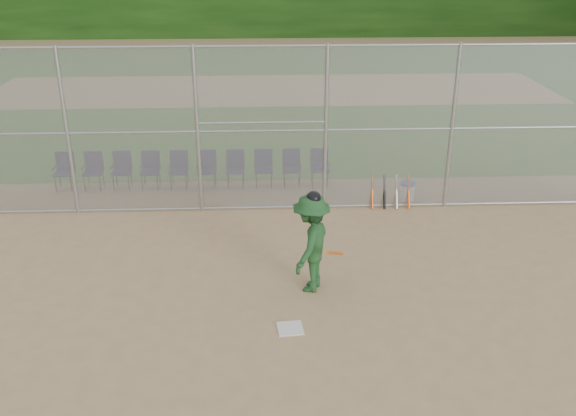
{
  "coord_description": "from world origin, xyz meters",
  "views": [
    {
      "loc": [
        -0.53,
        -9.49,
        6.28
      ],
      "look_at": [
        0.0,
        2.5,
        1.1
      ],
      "focal_mm": 40.0,
      "sensor_mm": 36.0,
      "label": 1
    }
  ],
  "objects_px": {
    "batter_at_plate": "(311,243)",
    "water_cooler": "(407,191)",
    "home_plate": "(290,328)",
    "chair_0": "(64,172)"
  },
  "relations": [
    {
      "from": "batter_at_plate",
      "to": "water_cooler",
      "type": "height_order",
      "value": "batter_at_plate"
    },
    {
      "from": "water_cooler",
      "to": "chair_0",
      "type": "distance_m",
      "value": 8.95
    },
    {
      "from": "batter_at_plate",
      "to": "water_cooler",
      "type": "relative_size",
      "value": 4.25
    },
    {
      "from": "water_cooler",
      "to": "home_plate",
      "type": "bearing_deg",
      "value": -119.89
    },
    {
      "from": "home_plate",
      "to": "chair_0",
      "type": "height_order",
      "value": "chair_0"
    },
    {
      "from": "home_plate",
      "to": "chair_0",
      "type": "relative_size",
      "value": 0.45
    },
    {
      "from": "water_cooler",
      "to": "chair_0",
      "type": "bearing_deg",
      "value": 172.67
    },
    {
      "from": "chair_0",
      "to": "home_plate",
      "type": "bearing_deg",
      "value": -50.3
    },
    {
      "from": "home_plate",
      "to": "water_cooler",
      "type": "relative_size",
      "value": 0.92
    },
    {
      "from": "home_plate",
      "to": "water_cooler",
      "type": "xyz_separation_m",
      "value": [
        3.24,
        5.64,
        0.23
      ]
    }
  ]
}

